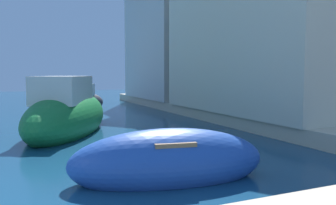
{
  "coord_description": "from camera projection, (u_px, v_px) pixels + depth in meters",
  "views": [
    {
      "loc": [
        2.36,
        -5.56,
        2.12
      ],
      "look_at": [
        8.73,
        9.12,
        0.79
      ],
      "focal_mm": 37.02,
      "sensor_mm": 36.0,
      "label": 1
    }
  ],
  "objects": [
    {
      "name": "quay_promenade",
      "position": [
        151.0,
        188.0,
        5.67
      ],
      "size": [
        44.0,
        32.0,
        0.5
      ],
      "color": "beige",
      "rests_on": "ground"
    },
    {
      "name": "moored_boat_0",
      "position": [
        67.0,
        115.0,
        12.42
      ],
      "size": [
        4.63,
        6.58,
        2.47
      ],
      "rotation": [
        0.0,
        0.0,
        1.12
      ],
      "color": "#197233",
      "rests_on": "ground"
    },
    {
      "name": "moored_boat_5",
      "position": [
        169.0,
        161.0,
        6.91
      ],
      "size": [
        4.15,
        2.11,
        1.34
      ],
      "rotation": [
        0.0,
        0.0,
        6.12
      ],
      "color": "#1E479E",
      "rests_on": "ground"
    },
    {
      "name": "moored_boat_9",
      "position": [
        73.0,
        102.0,
        20.03
      ],
      "size": [
        4.44,
        3.11,
        1.87
      ],
      "rotation": [
        0.0,
        0.0,
        3.55
      ],
      "color": "#3F3F47",
      "rests_on": "ground"
    },
    {
      "name": "waterfront_building_main",
      "position": [
        277.0,
        21.0,
        15.35
      ],
      "size": [
        6.57,
        10.24,
        7.77
      ],
      "color": "beige",
      "rests_on": "quay_promenade"
    },
    {
      "name": "waterfront_building_annex",
      "position": [
        184.0,
        32.0,
        23.85
      ],
      "size": [
        6.58,
        8.12,
        8.9
      ],
      "color": "beige",
      "rests_on": "quay_promenade"
    }
  ]
}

